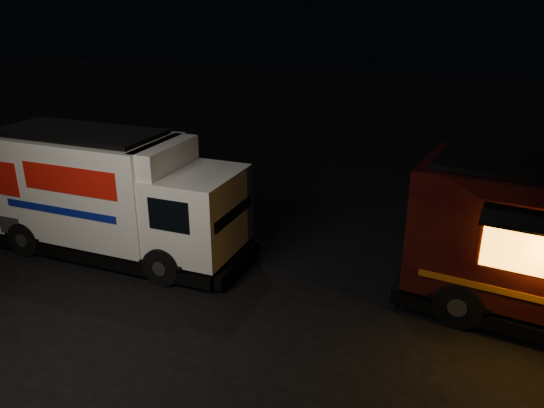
{
  "coord_description": "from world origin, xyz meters",
  "views": [
    {
      "loc": [
        5.13,
        -9.22,
        6.26
      ],
      "look_at": [
        1.04,
        2.0,
        1.63
      ],
      "focal_mm": 35.0,
      "sensor_mm": 36.0,
      "label": 1
    }
  ],
  "objects": [
    {
      "name": "ground",
      "position": [
        0.0,
        0.0,
        0.0
      ],
      "size": [
        80.0,
        80.0,
        0.0
      ],
      "primitive_type": "plane",
      "color": "black",
      "rests_on": "ground"
    },
    {
      "name": "white_truck",
      "position": [
        -2.98,
        1.33,
        1.6
      ],
      "size": [
        7.11,
        2.6,
        3.19
      ],
      "primitive_type": null,
      "rotation": [
        0.0,
        0.0,
        -0.03
      ],
      "color": "white",
      "rests_on": "ground"
    }
  ]
}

